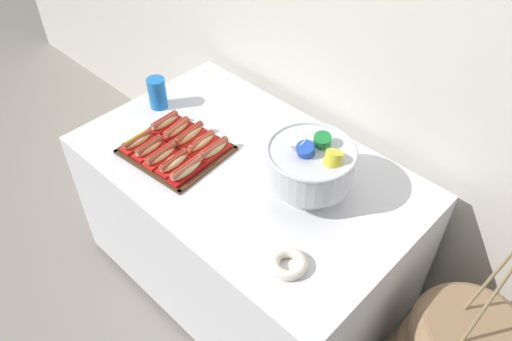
# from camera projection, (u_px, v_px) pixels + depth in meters

# --- Properties ---
(ground_plane) EXTENTS (10.00, 10.00, 0.00)m
(ground_plane) POSITION_uv_depth(u_px,v_px,m) (248.00, 275.00, 2.67)
(ground_plane) COLOR gray
(back_wall) EXTENTS (6.00, 0.10, 2.60)m
(back_wall) POSITION_uv_depth(u_px,v_px,m) (342.00, 7.00, 2.08)
(back_wall) COLOR silver
(back_wall) RESTS_ON ground_plane
(buffet_table) EXTENTS (1.48, 0.91, 0.79)m
(buffet_table) POSITION_uv_depth(u_px,v_px,m) (247.00, 223.00, 2.39)
(buffet_table) COLOR silver
(buffet_table) RESTS_ON ground_plane
(serving_tray) EXTENTS (0.44, 0.39, 0.01)m
(serving_tray) POSITION_uv_depth(u_px,v_px,m) (176.00, 150.00, 2.19)
(serving_tray) COLOR #472B19
(serving_tray) RESTS_ON buffet_table
(hot_dog_0) EXTENTS (0.07, 0.16, 0.06)m
(hot_dog_0) POSITION_uv_depth(u_px,v_px,m) (138.00, 141.00, 2.19)
(hot_dog_0) COLOR red
(hot_dog_0) RESTS_ON serving_tray
(hot_dog_1) EXTENTS (0.07, 0.16, 0.06)m
(hot_dog_1) POSITION_uv_depth(u_px,v_px,m) (149.00, 148.00, 2.16)
(hot_dog_1) COLOR red
(hot_dog_1) RESTS_ON serving_tray
(hot_dog_2) EXTENTS (0.07, 0.17, 0.06)m
(hot_dog_2) POSITION_uv_depth(u_px,v_px,m) (161.00, 155.00, 2.12)
(hot_dog_2) COLOR red
(hot_dog_2) RESTS_ON serving_tray
(hot_dog_3) EXTENTS (0.08, 0.16, 0.06)m
(hot_dog_3) POSITION_uv_depth(u_px,v_px,m) (174.00, 163.00, 2.09)
(hot_dog_3) COLOR red
(hot_dog_3) RESTS_ON serving_tray
(hot_dog_4) EXTENTS (0.07, 0.18, 0.06)m
(hot_dog_4) POSITION_uv_depth(u_px,v_px,m) (187.00, 170.00, 2.05)
(hot_dog_4) COLOR #B21414
(hot_dog_4) RESTS_ON serving_tray
(hot_dog_5) EXTENTS (0.07, 0.17, 0.06)m
(hot_dog_5) POSITION_uv_depth(u_px,v_px,m) (165.00, 122.00, 2.29)
(hot_dog_5) COLOR red
(hot_dog_5) RESTS_ON serving_tray
(hot_dog_6) EXTENTS (0.08, 0.17, 0.06)m
(hot_dog_6) POSITION_uv_depth(u_px,v_px,m) (177.00, 129.00, 2.25)
(hot_dog_6) COLOR #B21414
(hot_dog_6) RESTS_ON serving_tray
(hot_dog_7) EXTENTS (0.08, 0.18, 0.06)m
(hot_dog_7) POSITION_uv_depth(u_px,v_px,m) (189.00, 135.00, 2.22)
(hot_dog_7) COLOR red
(hot_dog_7) RESTS_ON serving_tray
(hot_dog_8) EXTENTS (0.08, 0.17, 0.06)m
(hot_dog_8) POSITION_uv_depth(u_px,v_px,m) (201.00, 143.00, 2.18)
(hot_dog_8) COLOR red
(hot_dog_8) RESTS_ON serving_tray
(hot_dog_9) EXTENTS (0.07, 0.16, 0.06)m
(hot_dog_9) POSITION_uv_depth(u_px,v_px,m) (214.00, 150.00, 2.15)
(hot_dog_9) COLOR red
(hot_dog_9) RESTS_ON serving_tray
(punch_bowl) EXTENTS (0.35, 0.35, 0.27)m
(punch_bowl) POSITION_uv_depth(u_px,v_px,m) (311.00, 163.00, 1.91)
(punch_bowl) COLOR silver
(punch_bowl) RESTS_ON buffet_table
(cup_stack) EXTENTS (0.09, 0.09, 0.15)m
(cup_stack) POSITION_uv_depth(u_px,v_px,m) (157.00, 93.00, 2.39)
(cup_stack) COLOR blue
(cup_stack) RESTS_ON buffet_table
(donut) EXTENTS (0.14, 0.14, 0.04)m
(donut) POSITION_uv_depth(u_px,v_px,m) (288.00, 264.00, 1.74)
(donut) COLOR silver
(donut) RESTS_ON buffet_table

